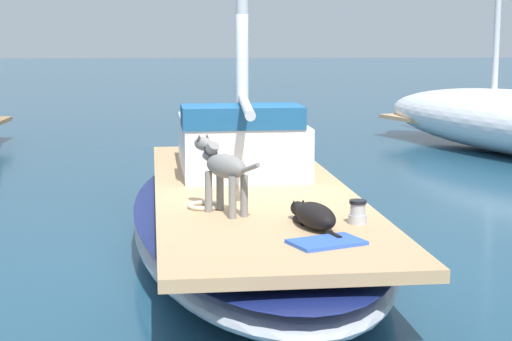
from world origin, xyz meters
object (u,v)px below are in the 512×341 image
(dog_grey, at_px, (223,168))
(coiled_rope, at_px, (205,206))
(dog_black, at_px, (314,216))
(deck_winch, at_px, (358,213))
(deck_towel, at_px, (326,242))
(sailboat_main, at_px, (251,217))

(dog_grey, distance_m, coiled_rope, 0.50)
(dog_black, relative_size, dog_grey, 1.16)
(dog_black, bearing_deg, coiled_rope, 137.40)
(dog_grey, bearing_deg, deck_winch, -22.59)
(dog_grey, relative_size, deck_towel, 1.44)
(dog_black, xyz_separation_m, dog_grey, (-0.76, 0.61, 0.32))
(dog_black, xyz_separation_m, coiled_rope, (-0.94, 0.86, -0.08))
(deck_winch, bearing_deg, dog_black, -161.98)
(sailboat_main, xyz_separation_m, deck_towel, (0.49, -2.46, 0.34))
(deck_towel, bearing_deg, coiled_rope, 124.44)
(dog_black, relative_size, deck_winch, 4.44)
(sailboat_main, distance_m, dog_black, 1.99)
(deck_winch, relative_size, deck_towel, 0.38)
(sailboat_main, relative_size, coiled_rope, 22.84)
(dog_black, xyz_separation_m, deck_towel, (0.04, -0.56, -0.09))
(dog_black, relative_size, deck_towel, 1.66)
(sailboat_main, height_order, coiled_rope, coiled_rope)
(dog_grey, distance_m, deck_towel, 1.48)
(dog_black, bearing_deg, deck_winch, 18.02)
(dog_grey, bearing_deg, sailboat_main, 76.16)
(dog_black, relative_size, coiled_rope, 2.88)
(dog_grey, height_order, coiled_rope, dog_grey)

